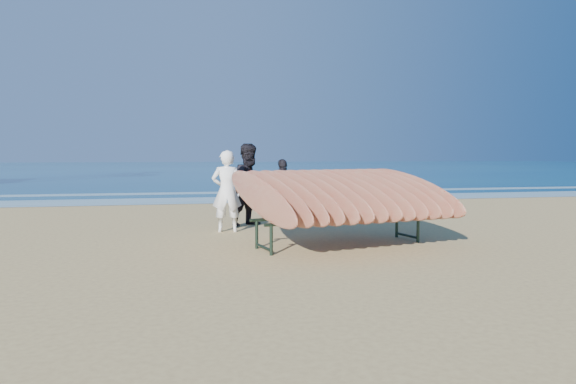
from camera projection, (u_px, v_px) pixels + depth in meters
The scene contains 8 objects.
ground at pixel (298, 252), 8.61m from camera, with size 120.00×120.00×0.00m, color tan.
ocean at pixel (198, 168), 62.33m from camera, with size 160.00×160.00×0.00m, color navy.
foam_near at pixel (236, 200), 18.38m from camera, with size 160.00×160.00×0.00m, color white.
foam_far at pixel (228, 193), 21.80m from camera, with size 160.00×160.00×0.00m, color white.
surfboard_rack at pixel (340, 194), 9.15m from camera, with size 3.78×3.68×1.51m.
person_white at pixel (227, 191), 10.78m from camera, with size 0.63×0.41×1.72m, color white.
person_dark_a at pixel (250, 185), 11.72m from camera, with size 0.91×0.71×1.88m, color black.
person_dark_b at pixel (283, 189), 12.81m from camera, with size 0.89×0.37×1.52m, color black.
Camera 1 is at (-1.88, -8.31, 1.64)m, focal length 32.00 mm.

